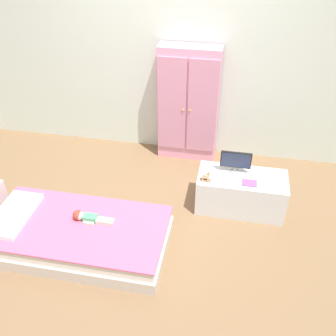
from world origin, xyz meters
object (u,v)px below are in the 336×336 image
(doll, at_px, (86,217))
(tv_monitor, at_px, (236,161))
(bed, at_px, (79,235))
(book_purple, at_px, (250,183))
(rocking_horse_toy, at_px, (207,176))
(tv_stand, at_px, (241,192))
(wardrobe, at_px, (188,105))

(doll, xyz_separation_m, tv_monitor, (1.32, 0.83, 0.24))
(bed, relative_size, book_purple, 11.69)
(bed, distance_m, rocking_horse_toy, 1.35)
(tv_stand, relative_size, rocking_horse_toy, 7.13)
(bed, xyz_separation_m, book_purple, (1.53, 0.74, 0.28))
(bed, relative_size, tv_stand, 1.83)
(rocking_horse_toy, bearing_deg, tv_stand, 20.18)
(rocking_horse_toy, bearing_deg, bed, -147.55)
(rocking_horse_toy, height_order, book_purple, rocking_horse_toy)
(doll, height_order, rocking_horse_toy, rocking_horse_toy)
(doll, relative_size, rocking_horse_toy, 3.08)
(doll, bearing_deg, tv_stand, 28.33)
(wardrobe, relative_size, tv_stand, 1.55)
(book_purple, bearing_deg, bed, -154.28)
(doll, relative_size, tv_stand, 0.43)
(bed, distance_m, doll, 0.20)
(wardrobe, bearing_deg, tv_monitor, -53.60)
(wardrobe, bearing_deg, book_purple, -52.43)
(bed, bearing_deg, tv_stand, 29.69)
(tv_stand, bearing_deg, book_purple, -55.05)
(doll, bearing_deg, rocking_horse_toy, 30.88)
(doll, bearing_deg, wardrobe, 67.06)
(book_purple, bearing_deg, wardrobe, 127.57)
(tv_stand, bearing_deg, rocking_horse_toy, -159.82)
(doll, relative_size, wardrobe, 0.28)
(bed, xyz_separation_m, wardrobe, (0.76, 1.74, 0.57))
(doll, height_order, tv_monitor, tv_monitor)
(bed, xyz_separation_m, tv_stand, (1.47, 0.84, 0.07))
(tv_monitor, xyz_separation_m, rocking_horse_toy, (-0.27, -0.21, -0.08))
(tv_monitor, bearing_deg, wardrobe, 126.40)
(doll, xyz_separation_m, tv_stand, (1.41, 0.76, -0.10))
(book_purple, bearing_deg, tv_stand, 124.95)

